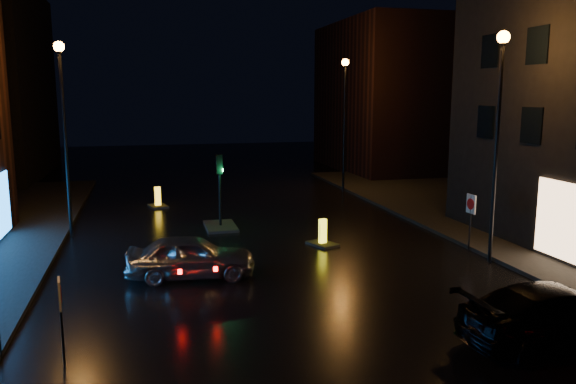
{
  "coord_description": "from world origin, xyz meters",
  "views": [
    {
      "loc": [
        -4.49,
        -11.7,
        6.17
      ],
      "look_at": [
        0.31,
        7.08,
        2.8
      ],
      "focal_mm": 35.0,
      "sensor_mm": 36.0,
      "label": 1
    }
  ],
  "objects_px": {
    "dark_sedan": "(559,315)",
    "road_sign_right": "(471,209)",
    "bollard_far": "(158,203)",
    "traffic_signal": "(220,217)",
    "bollard_near": "(323,240)",
    "silver_hatchback": "(191,256)",
    "road_sign_left": "(60,301)"
  },
  "relations": [
    {
      "from": "bollard_near",
      "to": "bollard_far",
      "type": "bearing_deg",
      "value": 100.53
    },
    {
      "from": "dark_sedan",
      "to": "bollard_near",
      "type": "height_order",
      "value": "dark_sedan"
    },
    {
      "from": "traffic_signal",
      "to": "bollard_far",
      "type": "xyz_separation_m",
      "value": [
        -2.73,
        5.73,
        -0.25
      ]
    },
    {
      "from": "traffic_signal",
      "to": "road_sign_right",
      "type": "bearing_deg",
      "value": -35.33
    },
    {
      "from": "silver_hatchback",
      "to": "bollard_near",
      "type": "xyz_separation_m",
      "value": [
        5.62,
        2.83,
        -0.49
      ]
    },
    {
      "from": "traffic_signal",
      "to": "road_sign_right",
      "type": "xyz_separation_m",
      "value": [
        9.1,
        -6.45,
        1.22
      ]
    },
    {
      "from": "traffic_signal",
      "to": "bollard_far",
      "type": "distance_m",
      "value": 6.35
    },
    {
      "from": "dark_sedan",
      "to": "road_sign_right",
      "type": "bearing_deg",
      "value": -20.68
    },
    {
      "from": "silver_hatchback",
      "to": "bollard_far",
      "type": "distance_m",
      "value": 12.78
    },
    {
      "from": "dark_sedan",
      "to": "road_sign_right",
      "type": "relative_size",
      "value": 2.27
    },
    {
      "from": "dark_sedan",
      "to": "bollard_far",
      "type": "relative_size",
      "value": 3.52
    },
    {
      "from": "road_sign_right",
      "to": "traffic_signal",
      "type": "bearing_deg",
      "value": -38.76
    },
    {
      "from": "road_sign_left",
      "to": "road_sign_right",
      "type": "bearing_deg",
      "value": 15.56
    },
    {
      "from": "bollard_near",
      "to": "road_sign_right",
      "type": "bearing_deg",
      "value": -45.04
    },
    {
      "from": "road_sign_left",
      "to": "road_sign_right",
      "type": "xyz_separation_m",
      "value": [
        14.39,
        6.3,
        0.16
      ]
    },
    {
      "from": "traffic_signal",
      "to": "road_sign_left",
      "type": "height_order",
      "value": "traffic_signal"
    },
    {
      "from": "bollard_near",
      "to": "road_sign_right",
      "type": "relative_size",
      "value": 0.65
    },
    {
      "from": "silver_hatchback",
      "to": "traffic_signal",
      "type": "bearing_deg",
      "value": -9.24
    },
    {
      "from": "bollard_near",
      "to": "road_sign_left",
      "type": "height_order",
      "value": "road_sign_left"
    },
    {
      "from": "bollard_far",
      "to": "road_sign_left",
      "type": "distance_m",
      "value": 18.7
    },
    {
      "from": "dark_sedan",
      "to": "traffic_signal",
      "type": "bearing_deg",
      "value": 21.09
    },
    {
      "from": "traffic_signal",
      "to": "bollard_near",
      "type": "distance_m",
      "value": 5.59
    },
    {
      "from": "road_sign_left",
      "to": "silver_hatchback",
      "type": "bearing_deg",
      "value": 51.47
    },
    {
      "from": "silver_hatchback",
      "to": "road_sign_right",
      "type": "height_order",
      "value": "road_sign_right"
    },
    {
      "from": "bollard_near",
      "to": "bollard_far",
      "type": "xyz_separation_m",
      "value": [
        -6.42,
        9.92,
        0.01
      ]
    },
    {
      "from": "dark_sedan",
      "to": "bollard_far",
      "type": "xyz_separation_m",
      "value": [
        -9.25,
        20.28,
        -0.51
      ]
    },
    {
      "from": "bollard_far",
      "to": "road_sign_left",
      "type": "bearing_deg",
      "value": -112.26
    },
    {
      "from": "silver_hatchback",
      "to": "road_sign_left",
      "type": "height_order",
      "value": "road_sign_left"
    },
    {
      "from": "dark_sedan",
      "to": "road_sign_right",
      "type": "distance_m",
      "value": 8.56
    },
    {
      "from": "dark_sedan",
      "to": "bollard_near",
      "type": "xyz_separation_m",
      "value": [
        -2.83,
        10.36,
        -0.51
      ]
    },
    {
      "from": "traffic_signal",
      "to": "bollard_near",
      "type": "relative_size",
      "value": 2.3
    },
    {
      "from": "traffic_signal",
      "to": "road_sign_right",
      "type": "height_order",
      "value": "traffic_signal"
    }
  ]
}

